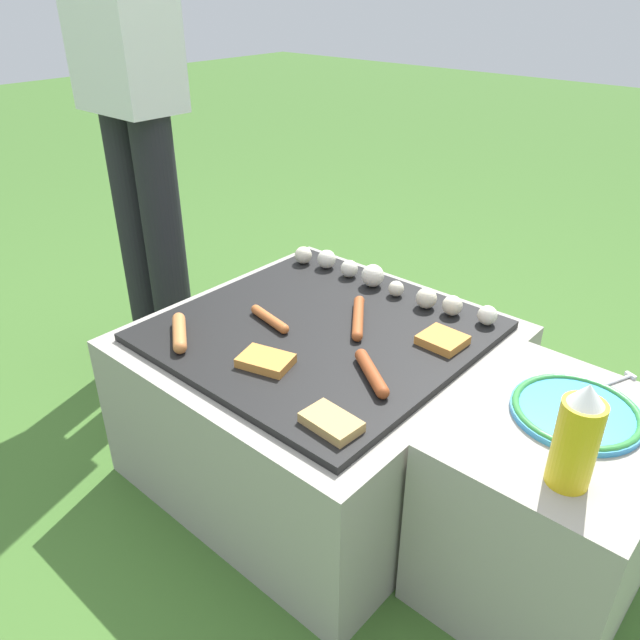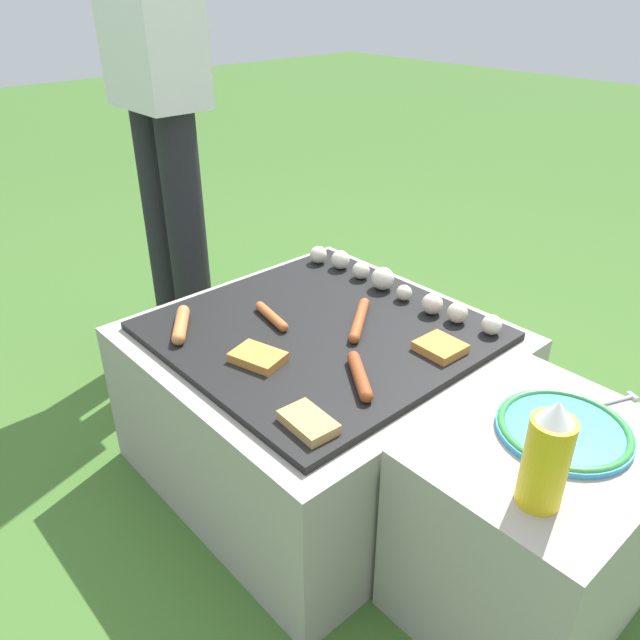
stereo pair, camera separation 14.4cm
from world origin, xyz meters
TOP-DOWN VIEW (x-y plane):
  - ground_plane at (0.00, 0.00)m, footprint 14.00×14.00m
  - grill at (0.00, 0.00)m, footprint 0.76×0.76m
  - side_ledge at (0.58, 0.03)m, footprint 0.37×0.47m
  - person_standing at (-0.73, 0.05)m, footprint 0.28×0.22m
  - sausage_front_center at (-0.21, -0.25)m, footprint 0.13×0.11m
  - sausage_back_right at (0.05, 0.08)m, footprint 0.13×0.16m
  - sausage_mid_right at (-0.10, -0.06)m, footprint 0.14×0.05m
  - sausage_mid_left at (0.22, -0.09)m, footprint 0.14×0.11m
  - bread_slice_right at (0.02, -0.19)m, footprint 0.13×0.10m
  - bread_slice_center at (0.26, -0.26)m, footprint 0.11×0.07m
  - bread_slice_left at (0.25, 0.13)m, footprint 0.10×0.09m
  - mushroom_row at (-0.01, 0.26)m, footprint 0.61×0.07m
  - plate_colorful at (0.58, 0.07)m, footprint 0.24×0.24m
  - condiment_bottle at (0.63, -0.11)m, footprint 0.07×0.07m
  - fork_utensil at (0.59, 0.21)m, footprint 0.08×0.16m

SIDE VIEW (x-z plane):
  - ground_plane at x=0.00m, z-range 0.00..0.00m
  - grill at x=0.00m, z-range 0.00..0.40m
  - side_ledge at x=0.58m, z-range 0.00..0.41m
  - fork_utensil at x=0.59m, z-range 0.41..0.41m
  - plate_colorful at x=0.58m, z-range 0.41..0.42m
  - bread_slice_right at x=0.02m, z-range 0.41..0.43m
  - bread_slice_center at x=0.26m, z-range 0.41..0.43m
  - bread_slice_left at x=0.25m, z-range 0.41..0.43m
  - sausage_mid_right at x=-0.10m, z-range 0.41..0.43m
  - sausage_back_right at x=0.05m, z-range 0.41..0.43m
  - sausage_mid_left at x=0.22m, z-range 0.41..0.43m
  - sausage_front_center at x=-0.21m, z-range 0.41..0.44m
  - mushroom_row at x=-0.01m, z-range 0.40..0.46m
  - condiment_bottle at x=0.63m, z-range 0.40..0.59m
  - person_standing at x=-0.73m, z-range 0.12..1.77m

